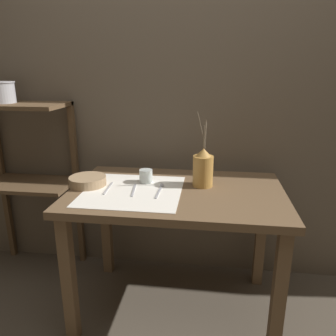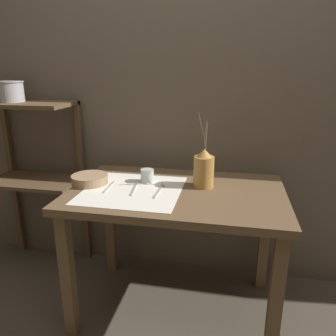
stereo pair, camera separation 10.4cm
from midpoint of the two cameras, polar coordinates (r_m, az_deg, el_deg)
The scene contains 12 objects.
ground_plane at distance 2.15m, azimuth -0.15°, elevation -22.94°, with size 12.00×12.00×0.00m, color brown.
stone_wall_back at distance 2.12m, azimuth 1.60°, elevation 12.21°, with size 7.00×0.06×2.40m.
wooden_table at distance 1.80m, azimuth -0.17°, elevation -7.03°, with size 1.14×0.73×0.75m.
wooden_shelf_unit at distance 2.36m, azimuth -24.58°, elevation 1.89°, with size 0.59×0.34×1.17m.
linen_cloth at distance 1.76m, azimuth -7.85°, elevation -3.96°, with size 0.51×0.51×0.00m.
pitcher_with_flowers at distance 1.79m, azimuth 4.46°, elevation -0.14°, with size 0.11×0.11×0.41m.
wooden_bowl at distance 1.88m, azimuth -15.41°, elevation -2.26°, with size 0.20×0.20×0.05m.
glass_tumbler_near at distance 1.86m, azimuth -5.47°, elevation -1.42°, with size 0.07×0.07×0.07m.
knife_center at distance 1.81m, azimuth -12.04°, elevation -3.47°, with size 0.02×0.18×0.00m.
fork_inner at distance 1.75m, azimuth -7.70°, elevation -3.87°, with size 0.04×0.18×0.00m.
spoon_outer at distance 1.77m, azimuth -2.97°, elevation -3.49°, with size 0.02×0.20×0.02m.
metal_pot_large at distance 2.31m, azimuth -28.19°, elevation 11.64°, with size 0.16×0.16×0.13m.
Camera 1 is at (0.17, -1.64, 1.38)m, focal length 35.00 mm.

